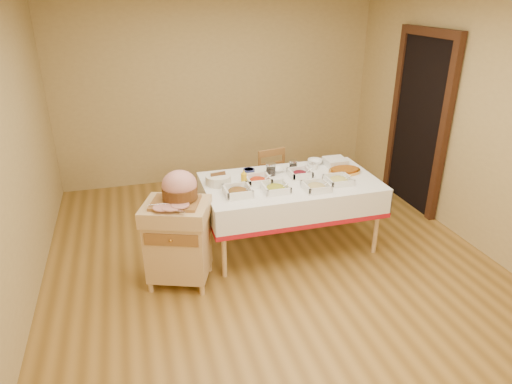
# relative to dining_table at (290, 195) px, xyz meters

# --- Properties ---
(room_shell) EXTENTS (5.00, 5.00, 5.00)m
(room_shell) POSITION_rel_dining_table_xyz_m (-0.30, -0.30, 0.70)
(room_shell) COLOR olive
(room_shell) RESTS_ON ground
(doorway) EXTENTS (0.09, 1.10, 2.20)m
(doorway) POSITION_rel_dining_table_xyz_m (1.90, 0.60, 0.51)
(doorway) COLOR black
(doorway) RESTS_ON ground
(dining_table) EXTENTS (1.82, 1.02, 0.76)m
(dining_table) POSITION_rel_dining_table_xyz_m (0.00, 0.00, 0.00)
(dining_table) COLOR tan
(dining_table) RESTS_ON ground
(butcher_cart) EXTENTS (0.72, 0.66, 0.83)m
(butcher_cart) POSITION_rel_dining_table_xyz_m (-1.24, -0.38, -0.13)
(butcher_cart) COLOR tan
(butcher_cart) RESTS_ON ground
(dining_chair) EXTENTS (0.44, 0.43, 0.86)m
(dining_chair) POSITION_rel_dining_table_xyz_m (0.06, 0.64, -0.16)
(dining_chair) COLOR olive
(dining_chair) RESTS_ON ground
(ham_on_board) EXTENTS (0.45, 0.43, 0.30)m
(ham_on_board) POSITION_rel_dining_table_xyz_m (-1.20, -0.34, 0.36)
(ham_on_board) COLOR olive
(ham_on_board) RESTS_ON butcher_cart
(serving_dish_a) EXTENTS (0.27, 0.26, 0.11)m
(serving_dish_a) POSITION_rel_dining_table_xyz_m (-0.62, -0.19, 0.20)
(serving_dish_a) COLOR white
(serving_dish_a) RESTS_ON dining_table
(serving_dish_b) EXTENTS (0.25, 0.25, 0.10)m
(serving_dish_b) POSITION_rel_dining_table_xyz_m (-0.23, -0.21, 0.19)
(serving_dish_b) COLOR white
(serving_dish_b) RESTS_ON dining_table
(serving_dish_c) EXTENTS (0.25, 0.25, 0.10)m
(serving_dish_c) POSITION_rel_dining_table_xyz_m (0.17, -0.29, 0.19)
(serving_dish_c) COLOR white
(serving_dish_c) RESTS_ON dining_table
(serving_dish_d) EXTENTS (0.25, 0.25, 0.10)m
(serving_dish_d) POSITION_rel_dining_table_xyz_m (0.46, -0.19, 0.19)
(serving_dish_d) COLOR white
(serving_dish_d) RESTS_ON dining_table
(serving_dish_e) EXTENTS (0.26, 0.25, 0.12)m
(serving_dish_e) POSITION_rel_dining_table_xyz_m (-0.35, 0.02, 0.20)
(serving_dish_e) COLOR white
(serving_dish_e) RESTS_ON dining_table
(serving_dish_f) EXTENTS (0.24, 0.22, 0.11)m
(serving_dish_f) POSITION_rel_dining_table_xyz_m (0.14, 0.09, 0.20)
(serving_dish_f) COLOR white
(serving_dish_f) RESTS_ON dining_table
(small_bowl_left) EXTENTS (0.12, 0.12, 0.05)m
(small_bowl_left) POSITION_rel_dining_table_xyz_m (-0.67, 0.25, 0.19)
(small_bowl_left) COLOR white
(small_bowl_left) RESTS_ON dining_table
(small_bowl_mid) EXTENTS (0.13, 0.13, 0.05)m
(small_bowl_mid) POSITION_rel_dining_table_xyz_m (-0.37, 0.31, 0.19)
(small_bowl_mid) COLOR navy
(small_bowl_mid) RESTS_ON dining_table
(small_bowl_right) EXTENTS (0.12, 0.12, 0.06)m
(small_bowl_right) POSITION_rel_dining_table_xyz_m (0.35, 0.26, 0.20)
(small_bowl_right) COLOR white
(small_bowl_right) RESTS_ON dining_table
(bowl_white_imported) EXTENTS (0.15, 0.15, 0.03)m
(bowl_white_imported) POSITION_rel_dining_table_xyz_m (-0.05, 0.29, 0.18)
(bowl_white_imported) COLOR white
(bowl_white_imported) RESTS_ON dining_table
(bowl_small_imported) EXTENTS (0.21, 0.21, 0.05)m
(bowl_small_imported) POSITION_rel_dining_table_xyz_m (0.44, 0.40, 0.19)
(bowl_small_imported) COLOR white
(bowl_small_imported) RESTS_ON dining_table
(preserve_jar_left) EXTENTS (0.11, 0.11, 0.14)m
(preserve_jar_left) POSITION_rel_dining_table_xyz_m (-0.15, 0.21, 0.22)
(preserve_jar_left) COLOR silver
(preserve_jar_left) RESTS_ON dining_table
(preserve_jar_right) EXTENTS (0.09, 0.09, 0.12)m
(preserve_jar_right) POSITION_rel_dining_table_xyz_m (0.13, 0.28, 0.21)
(preserve_jar_right) COLOR silver
(preserve_jar_right) RESTS_ON dining_table
(mustard_bottle) EXTENTS (0.06, 0.06, 0.18)m
(mustard_bottle) POSITION_rel_dining_table_xyz_m (-0.51, -0.02, 0.24)
(mustard_bottle) COLOR gold
(mustard_bottle) RESTS_ON dining_table
(bread_basket) EXTENTS (0.26, 0.26, 0.12)m
(bread_basket) POSITION_rel_dining_table_xyz_m (-0.75, 0.13, 0.21)
(bread_basket) COLOR silver
(bread_basket) RESTS_ON dining_table
(plate_stack) EXTENTS (0.23, 0.23, 0.08)m
(plate_stack) POSITION_rel_dining_table_xyz_m (0.64, 0.29, 0.20)
(plate_stack) COLOR white
(plate_stack) RESTS_ON dining_table
(brass_platter) EXTENTS (0.36, 0.26, 0.05)m
(brass_platter) POSITION_rel_dining_table_xyz_m (0.65, 0.06, 0.18)
(brass_platter) COLOR gold
(brass_platter) RESTS_ON dining_table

